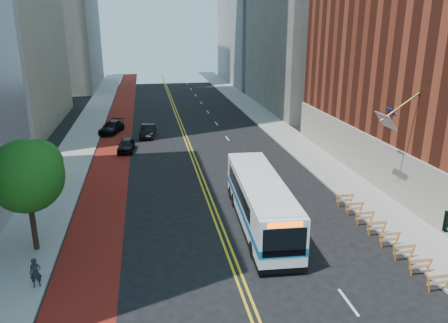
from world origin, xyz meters
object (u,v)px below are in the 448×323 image
object	(u,v)px
car_c	(112,127)
car_b	(148,131)
car_a	(126,145)
pedestrian	(36,273)
transit_bus	(260,201)
street_tree	(27,173)

from	to	relation	value
car_c	car_b	bearing A→B (deg)	-14.17
car_a	pedestrian	bearing A→B (deg)	-93.38
car_a	car_b	xyz separation A→B (m)	(2.34, 5.84, 0.04)
car_b	car_c	size ratio (longest dim) A/B	0.89
car_a	car_b	size ratio (longest dim) A/B	0.92
transit_bus	pedestrian	xyz separation A→B (m)	(-13.07, -5.09, -0.84)
car_c	pedestrian	bearing A→B (deg)	-74.52
street_tree	car_c	world-z (taller)	street_tree
street_tree	transit_bus	distance (m)	14.29
car_b	car_a	bearing A→B (deg)	-104.01
transit_bus	car_a	distance (m)	21.78
car_a	pedestrian	world-z (taller)	pedestrian
car_c	pedestrian	world-z (taller)	pedestrian
car_c	pedestrian	distance (m)	33.38
pedestrian	transit_bus	bearing A→B (deg)	13.04
street_tree	car_a	world-z (taller)	street_tree
transit_bus	pedestrian	world-z (taller)	transit_bus
car_c	pedestrian	xyz separation A→B (m)	(-1.66, -33.34, 0.24)
street_tree	car_c	distance (m)	29.60
car_b	pedestrian	xyz separation A→B (m)	(-6.03, -30.56, 0.23)
car_a	car_b	distance (m)	6.29
transit_bus	pedestrian	bearing A→B (deg)	-155.57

